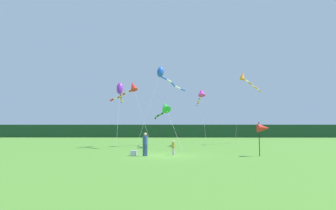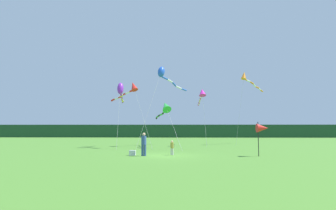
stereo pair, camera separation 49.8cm
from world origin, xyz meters
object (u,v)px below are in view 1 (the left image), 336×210
(person_child, at_px, (173,147))
(kite_blue, at_px, (163,74))
(person_adult, at_px, (145,143))
(kite_orange, at_px, (246,79))
(kite_green, at_px, (165,107))
(banner_flag_pole, at_px, (263,128))
(kite_magenta, at_px, (201,94))
(cooler_box, at_px, (134,153))
(kite_purple, at_px, (120,90))
(kite_red, at_px, (131,88))

(person_child, distance_m, kite_blue, 14.28)
(person_adult, bearing_deg, kite_orange, 52.57)
(person_adult, relative_size, kite_green, 0.21)
(person_child, xyz_separation_m, kite_orange, (10.09, 15.34, 8.31))
(banner_flag_pole, bearing_deg, kite_magenta, 106.09)
(kite_blue, bearing_deg, person_adult, -94.57)
(cooler_box, bearing_deg, banner_flag_pole, -2.36)
(kite_purple, xyz_separation_m, kite_orange, (16.21, 6.39, 2.40))
(person_child, xyz_separation_m, kite_blue, (-1.24, 11.58, 8.27))
(kite_purple, bearing_deg, kite_green, -0.35)
(kite_orange, bearing_deg, kite_purple, -158.48)
(kite_orange, bearing_deg, kite_blue, -161.62)
(person_child, height_order, kite_purple, kite_purple)
(banner_flag_pole, distance_m, kite_magenta, 13.66)
(kite_orange, distance_m, kite_magenta, 7.93)
(banner_flag_pole, xyz_separation_m, kite_magenta, (-3.59, 12.46, 4.28))
(person_adult, relative_size, cooler_box, 3.61)
(banner_flag_pole, bearing_deg, kite_red, 142.40)
(banner_flag_pole, bearing_deg, cooler_box, 177.64)
(kite_orange, distance_m, kite_red, 16.60)
(cooler_box, distance_m, banner_flag_pole, 10.50)
(banner_flag_pole, relative_size, kite_magenta, 0.37)
(cooler_box, distance_m, kite_green, 10.50)
(person_child, bearing_deg, kite_magenta, 73.22)
(kite_orange, bearing_deg, banner_flag_pole, -100.46)
(kite_red, xyz_separation_m, kite_blue, (3.58, 3.17, 2.22))
(banner_flag_pole, xyz_separation_m, kite_orange, (2.98, 16.13, 6.79))
(kite_purple, bearing_deg, cooler_box, -72.49)
(kite_red, bearing_deg, person_adult, -74.19)
(kite_red, bearing_deg, kite_magenta, 21.39)
(cooler_box, bearing_deg, kite_magenta, 60.87)
(banner_flag_pole, xyz_separation_m, kite_green, (-8.06, 9.70, 2.41))
(person_adult, xyz_separation_m, cooler_box, (-0.96, 0.40, -0.82))
(kite_red, bearing_deg, person_child, -60.17)
(person_child, bearing_deg, kite_purple, 124.38)
(cooler_box, height_order, banner_flag_pole, banner_flag_pole)
(banner_flag_pole, distance_m, kite_green, 12.84)
(cooler_box, relative_size, kite_orange, 0.05)
(person_adult, bearing_deg, banner_flag_pole, -0.18)
(kite_blue, bearing_deg, kite_purple, -151.68)
(kite_green, distance_m, kite_orange, 13.51)
(kite_orange, xyz_separation_m, kite_magenta, (-6.57, -3.66, -2.52))
(cooler_box, height_order, kite_red, kite_red)
(kite_green, relative_size, kite_orange, 0.86)
(kite_purple, relative_size, kite_red, 1.00)
(kite_purple, distance_m, kite_magenta, 10.02)
(cooler_box, relative_size, kite_blue, 0.05)
(kite_blue, bearing_deg, cooler_box, -99.25)
(person_child, distance_m, kite_magenta, 13.50)
(kite_red, bearing_deg, kite_purple, 157.52)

